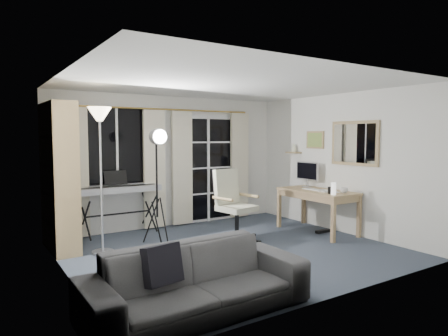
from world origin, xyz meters
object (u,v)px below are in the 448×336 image
Objects in this scene: mug at (344,189)px; torchiere_lamp at (100,136)px; monitor at (307,172)px; sofa at (197,269)px; desk at (317,195)px; office_chair at (231,199)px; bookshelf at (57,181)px; keyboard_piano at (118,190)px; studio_light at (158,150)px.

torchiere_lamp is at bearing 161.02° from mug.
sofa is at bearing -148.45° from monitor.
desk is 3.72m from sofa.
office_chair is 0.53× the size of sofa.
desk is 0.64× the size of sofa.
torchiere_lamp is at bearing -44.74° from bookshelf.
mug is at bearing -78.50° from desk.
bookshelf reaches higher than keyboard_piano.
torchiere_lamp reaches higher than sofa.
office_chair is 1.88m from mug.
sofa is at bearing -109.52° from studio_light.
desk is at bearing -113.40° from monitor.
mug is at bearing 18.39° from sofa.
office_chair is 1.81m from monitor.
torchiere_lamp is 3.91m from mug.
office_chair is at bearing -12.00° from torchiere_lamp.
monitor is (4.20, -0.76, -0.00)m from bookshelf.
monitor is at bearing -11.93° from bookshelf.
bookshelf is 2.61m from office_chair.
monitor reaches higher than office_chair.
torchiere_lamp is 17.16× the size of mug.
torchiere_lamp is 3.73m from desk.
keyboard_piano is at bearing 17.66° from bookshelf.
torchiere_lamp reaches higher than keyboard_piano.
sofa is (-3.41, -1.19, -0.38)m from mug.
bookshelf is 4.05× the size of monitor.
bookshelf reaches higher than monitor.
sofa is at bearing -152.81° from desk.
keyboard_piano reaches higher than mug.
bookshelf is at bearing -160.83° from keyboard_piano.
monitor is (3.20, -1.11, 0.24)m from keyboard_piano.
office_chair is at bearing 153.67° from mug.
desk is (4.01, -1.21, -0.37)m from bookshelf.
bookshelf is at bearing 136.96° from torchiere_lamp.
monitor reaches higher than keyboard_piano.
keyboard_piano is 2.67× the size of monitor.
office_chair is 1.61m from desk.
desk is 0.61m from monitor.
torchiere_lamp is at bearing 158.45° from office_chair.
torchiere_lamp is 0.91m from studio_light.
studio_light is 15.07× the size of mug.
keyboard_piano is at bearing 58.67° from torchiere_lamp.
keyboard_piano is 1.11m from studio_light.
office_chair is (1.43, -1.23, -0.10)m from keyboard_piano.
studio_light is (0.38, -0.78, 0.68)m from keyboard_piano.
studio_light is (0.88, 0.04, -0.21)m from torchiere_lamp.
bookshelf is 1.18× the size of studio_light.
bookshelf is at bearing 102.80° from sofa.
mug is (2.72, -1.28, -0.66)m from studio_light.
studio_light is 1.38m from office_chair.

